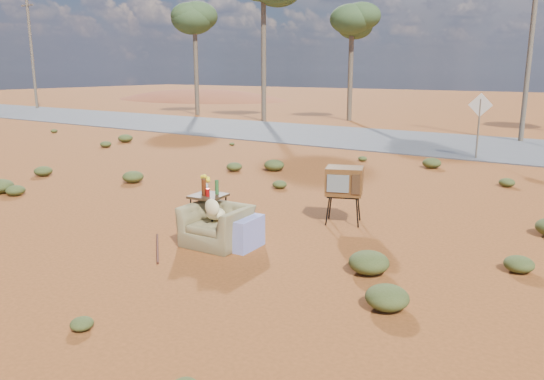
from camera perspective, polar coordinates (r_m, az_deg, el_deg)
The scene contains 13 objects.
ground at distance 9.02m, azimuth -6.76°, elevation -6.37°, with size 140.00×140.00×0.00m, color #93491D.
highway at distance 22.35m, azimuth 19.07°, elevation 4.63°, with size 140.00×7.00×0.04m, color #565659.
dirt_mound at distance 53.94m, azimuth -7.68°, elevation 9.65°, with size 26.00×18.00×2.00m, color brown.
armchair at distance 9.08m, azimuth -5.47°, elevation -3.36°, with size 1.26×0.85×0.92m.
tv_unit at distance 10.34m, azimuth 7.78°, elevation 0.87°, with size 0.84×0.76×1.12m.
side_table at distance 9.44m, azimuth -6.94°, elevation -0.30°, with size 0.61×0.61×1.11m.
rusty_bar at distance 9.19m, azimuth -12.22°, elevation -6.09°, with size 0.04×0.04×1.48m, color #471B13.
road_sign at distance 18.94m, azimuth 21.43°, elevation 7.60°, with size 0.78×0.06×2.19m.
eucalyptus_far_left at distance 35.55m, azimuth -8.33°, elevation 17.58°, with size 3.20×3.20×7.10m.
eucalyptus_near_left at distance 31.61m, azimuth 8.61°, elevation 17.28°, with size 3.20×3.20×6.60m.
utility_pole_west at distance 44.57m, azimuth -24.43°, elevation 13.31°, with size 1.40×0.20×8.00m.
utility_pole_center at distance 24.24m, azimuth 26.12°, elevation 14.44°, with size 1.40×0.20×8.00m.
scrub_patch at distance 12.91m, azimuth 3.15°, elevation 0.25°, with size 17.49×8.07×0.33m.
Camera 1 is at (5.57, -6.44, 2.96)m, focal length 35.00 mm.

